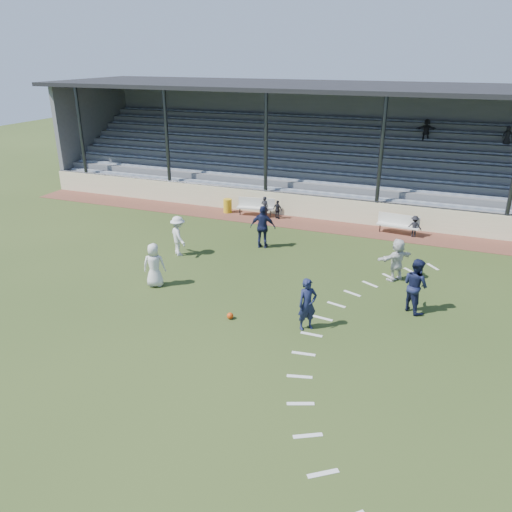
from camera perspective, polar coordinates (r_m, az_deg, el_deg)
The scene contains 18 objects.
ground at distance 16.82m, azimuth -3.11°, elevation -7.13°, with size 90.00×90.00×0.00m, color #2C3C18.
cinder_track at distance 25.93m, azimuth 6.43°, elevation 3.61°, with size 34.00×2.00×0.02m, color brown.
retaining_wall at distance 26.72m, azimuth 7.08°, elevation 5.48°, with size 34.00×0.18×1.20m, color beige.
bench_left at distance 27.08m, azimuth 0.00°, elevation 5.84°, with size 2.04×0.77×0.95m.
bench_right at distance 25.20m, azimuth 15.96°, elevation 3.70°, with size 2.03×0.66×0.95m.
trash_bin at distance 27.66m, azimuth -3.26°, elevation 5.75°, with size 0.47×0.47×0.76m, color gold.
football at distance 16.74m, azimuth -2.98°, elevation -6.84°, with size 0.22×0.22×0.22m, color #BF3A0B.
player_white_lead at distance 19.07m, azimuth -11.56°, elevation -1.03°, with size 0.83×0.54×1.70m, color silver.
player_navy_lead at distance 15.89m, azimuth 5.89°, elevation -5.52°, with size 0.63×0.42×1.74m, color #151A3A.
player_navy_mid at distance 17.67m, azimuth 17.76°, elevation -3.22°, with size 0.93×0.73×1.92m, color #151A3A.
player_white_wing at distance 21.83m, azimuth -8.85°, elevation 2.28°, with size 1.14×0.65×1.76m, color silver.
player_navy_wing at distance 22.40m, azimuth 0.80°, elevation 3.33°, with size 1.14×0.47×1.95m, color #151A3A.
player_white_back at distance 19.93m, azimuth 15.80°, elevation -0.40°, with size 1.57×0.50×1.70m, color silver.
sub_left_near at distance 26.65m, azimuth 1.01°, elevation 5.61°, with size 0.43×0.28×1.17m, color black.
sub_left_far at distance 26.54m, azimuth 2.49°, elevation 5.32°, with size 0.58×0.24×1.00m, color black.
sub_right at distance 25.01m, azimuth 17.65°, elevation 3.26°, with size 0.68×0.39×1.05m, color black.
grandstand at distance 30.80m, azimuth 9.49°, elevation 10.66°, with size 34.60×9.00×6.61m.
penalty_arc at distance 15.78m, azimuth 10.87°, elevation -9.66°, with size 3.89×14.63×0.01m.
Camera 1 is at (6.15, -13.30, 8.25)m, focal length 35.00 mm.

